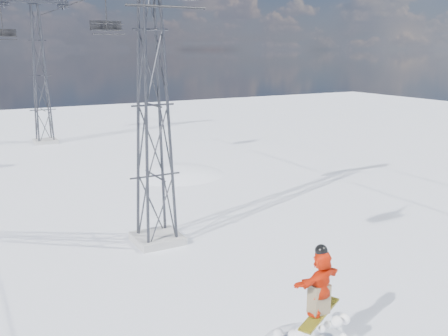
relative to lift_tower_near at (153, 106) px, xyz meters
The scene contains 4 objects.
lift_tower_near is the anchor object (origin of this frame).
lift_tower_far 25.00m from the lift_tower_near, 90.00° to the left, with size 5.20×1.80×11.43m.
lift_chair_mid 13.75m from the lift_tower_near, 80.49° to the left, with size 1.96×0.56×2.43m.
lift_chair_far 27.72m from the lift_tower_near, 94.59° to the left, with size 2.05×0.59×2.54m.
Camera 1 is at (-5.98, -9.77, 7.53)m, focal length 40.00 mm.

